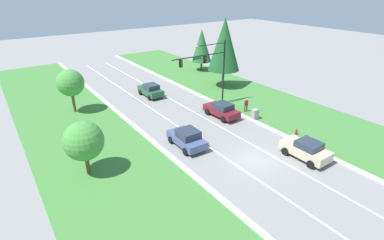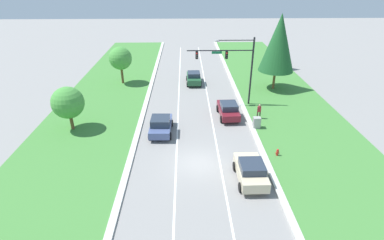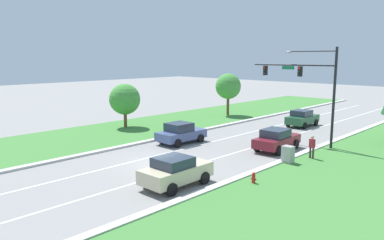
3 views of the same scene
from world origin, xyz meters
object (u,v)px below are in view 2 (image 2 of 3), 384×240
champagne_sedan (251,171)px  oak_far_left_tree (68,103)px  utility_cabinet (257,123)px  forest_sedan (194,78)px  conifer_far_right_tree (278,42)px  burgundy_sedan (228,110)px  slate_blue_sedan (161,125)px  oak_near_left_tree (120,58)px  fire_hydrant (277,153)px  pedestrian (259,111)px  conifer_near_right_tree (279,43)px  traffic_signal_mast (234,61)px

champagne_sedan → oak_far_left_tree: size_ratio=0.93×
utility_cabinet → forest_sedan: bearing=113.8°
champagne_sedan → conifer_far_right_tree: (9.59, 28.00, 3.39)m
burgundy_sedan → slate_blue_sedan: bearing=-156.7°
champagne_sedan → oak_near_left_tree: 25.63m
fire_hydrant → oak_far_left_tree: (-18.95, 5.22, 2.54)m
forest_sedan → champagne_sedan: bearing=-81.3°
forest_sedan → utility_cabinet: 14.50m
fire_hydrant → pedestrian: bearing=90.2°
conifer_far_right_tree → oak_far_left_tree: bearing=-142.6°
fire_hydrant → conifer_far_right_tree: 25.98m
champagne_sedan → fire_hydrant: 4.38m
oak_near_left_tree → oak_far_left_tree: (-2.56, -13.26, -0.66)m
slate_blue_sedan → forest_sedan: (3.59, 13.96, -0.01)m
utility_cabinet → fire_hydrant: size_ratio=1.71×
fire_hydrant → oak_near_left_tree: oak_near_left_tree is taller
oak_far_left_tree → champagne_sedan: bearing=-27.7°
conifer_near_right_tree → oak_far_left_tree: bearing=-155.0°
champagne_sedan → oak_near_left_tree: bearing=121.2°
forest_sedan → oak_far_left_tree: 18.10m
traffic_signal_mast → champagne_sedan: (-0.56, -14.12, -4.32)m
pedestrian → oak_far_left_tree: size_ratio=0.38×
champagne_sedan → oak_near_left_tree: oak_near_left_tree is taller
conifer_far_right_tree → oak_far_left_tree: 32.25m
slate_blue_sedan → oak_near_left_tree: 15.72m
utility_cabinet → oak_near_left_tree: oak_near_left_tree is taller
traffic_signal_mast → fire_hydrant: size_ratio=11.12×
oak_near_left_tree → traffic_signal_mast: bearing=-28.4°
burgundy_sedan → slate_blue_sedan: 7.74m
fire_hydrant → oak_near_left_tree: (-16.38, 18.48, 3.20)m
champagne_sedan → oak_far_left_tree: bearing=151.7°
oak_near_left_tree → burgundy_sedan: bearing=-39.3°
forest_sedan → champagne_sedan: (3.60, -21.45, 0.01)m
traffic_signal_mast → conifer_far_right_tree: size_ratio=1.13×
slate_blue_sedan → conifer_near_right_tree: (14.04, 11.57, 5.22)m
burgundy_sedan → fire_hydrant: burgundy_sedan is taller
oak_near_left_tree → conifer_near_right_tree: bearing=-7.3°
champagne_sedan → conifer_far_right_tree: 29.79m
traffic_signal_mast → utility_cabinet: size_ratio=6.48×
utility_cabinet → pedestrian: size_ratio=0.71×
fire_hydrant → utility_cabinet: bearing=97.9°
utility_cabinet → oak_near_left_tree: 20.89m
conifer_far_right_tree → conifer_near_right_tree: bearing=-107.0°
burgundy_sedan → fire_hydrant: 8.33m
traffic_signal_mast → burgundy_sedan: traffic_signal_mast is taller
pedestrian → conifer_near_right_tree: 10.92m
conifer_near_right_tree → fire_hydrant: bearing=-103.8°
utility_cabinet → conifer_far_right_tree: conifer_far_right_tree is taller
forest_sedan → fire_hydrant: size_ratio=5.90×
pedestrian → conifer_far_right_tree: size_ratio=0.24×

